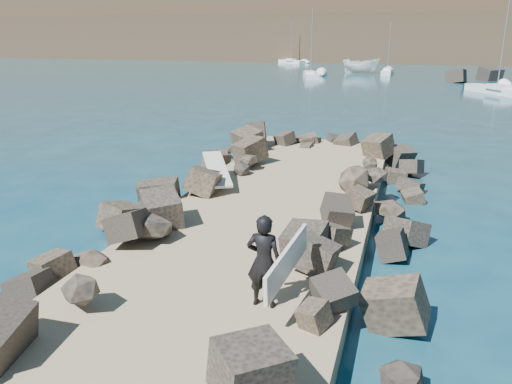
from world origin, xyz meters
TOP-DOWN VIEW (x-y plane):
  - ground at (0.00, 0.00)m, footprint 800.00×800.00m
  - jetty at (0.00, -2.00)m, footprint 6.00×26.00m
  - riprap_left at (-2.90, -1.50)m, footprint 2.60×22.00m
  - riprap_right at (2.90, -1.50)m, footprint 2.60×22.00m
  - surfboard_resting at (-2.38, 2.16)m, footprint 1.91×2.65m
  - boat_imported at (-3.66, 64.87)m, footprint 6.03×3.39m
  - surfer_with_board at (1.48, -5.14)m, footprint 0.93×2.29m
  - sailboat_c at (11.93, 41.12)m, footprint 5.41×7.86m
  - sailboat_b at (0.33, 63.82)m, footprint 1.53×6.15m
  - sailboat_e at (-19.64, 87.74)m, footprint 6.25×5.32m
  - sailboat_a at (-9.21, 54.34)m, footprint 3.52×7.73m

SIDE VIEW (x-z plane):
  - ground at x=0.00m, z-range 0.00..0.00m
  - jetty at x=0.00m, z-range 0.00..0.60m
  - sailboat_c at x=11.93m, z-range -4.43..5.13m
  - sailboat_a at x=-9.21m, z-range -4.18..4.88m
  - sailboat_e at x=-19.64m, z-range -3.74..4.44m
  - sailboat_b at x=0.33m, z-range -3.39..4.08m
  - riprap_left at x=-2.90m, z-range 0.00..1.00m
  - riprap_right at x=2.90m, z-range 0.00..1.00m
  - surfboard_resting at x=-2.38m, z-range 1.00..1.09m
  - boat_imported at x=-3.66m, z-range 0.00..2.20m
  - surfer_with_board at x=1.48m, z-range 0.61..2.45m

